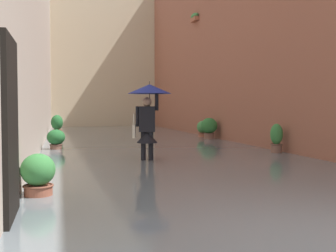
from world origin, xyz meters
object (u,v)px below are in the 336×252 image
(potted_plant_near_right, at_px, (56,140))
(potted_plant_near_left, at_px, (202,129))
(potted_plant_mid_left, at_px, (276,140))
(person_wading, at_px, (148,106))
(potted_plant_far_left, at_px, (209,128))
(potted_plant_mid_right, at_px, (38,177))
(potted_plant_far_right, at_px, (57,125))

(potted_plant_near_right, bearing_deg, potted_plant_near_left, -148.37)
(potted_plant_near_right, xyz_separation_m, potted_plant_near_left, (-5.89, -3.63, 0.03))
(potted_plant_near_left, height_order, potted_plant_mid_left, potted_plant_mid_left)
(person_wading, height_order, potted_plant_near_right, person_wading)
(potted_plant_near_right, bearing_deg, potted_plant_mid_left, 156.91)
(potted_plant_near_left, bearing_deg, potted_plant_mid_left, 90.35)
(potted_plant_far_left, xyz_separation_m, potted_plant_near_right, (5.81, 2.60, -0.15))
(person_wading, distance_m, potted_plant_far_left, 6.93)
(potted_plant_far_left, bearing_deg, potted_plant_mid_left, 91.27)
(potted_plant_mid_left, bearing_deg, potted_plant_mid_right, 34.54)
(person_wading, distance_m, potted_plant_near_right, 4.01)
(person_wading, bearing_deg, potted_plant_near_left, -118.54)
(potted_plant_far_right, bearing_deg, person_wading, 102.85)
(person_wading, height_order, potted_plant_mid_left, person_wading)
(potted_plant_near_left, bearing_deg, potted_plant_mid_right, 59.63)
(potted_plant_mid_left, height_order, potted_plant_far_right, potted_plant_far_right)
(potted_plant_far_left, relative_size, potted_plant_mid_left, 1.03)
(person_wading, xyz_separation_m, potted_plant_far_left, (-3.65, -5.83, -0.86))
(potted_plant_near_right, height_order, potted_plant_far_right, potted_plant_far_right)
(potted_plant_mid_left, xyz_separation_m, potted_plant_mid_right, (6.11, 4.20, -0.10))
(potted_plant_near_left, bearing_deg, potted_plant_near_right, 31.63)
(potted_plant_far_left, relative_size, potted_plant_mid_right, 1.31)
(potted_plant_far_left, xyz_separation_m, potted_plant_mid_right, (5.99, 9.33, -0.17))
(person_wading, bearing_deg, potted_plant_mid_right, 56.22)
(person_wading, height_order, potted_plant_far_left, person_wading)
(potted_plant_mid_left, distance_m, potted_plant_mid_right, 7.41)
(person_wading, distance_m, potted_plant_near_left, 7.87)
(potted_plant_far_left, height_order, potted_plant_near_right, potted_plant_far_left)
(potted_plant_near_right, bearing_deg, potted_plant_mid_right, 88.47)
(person_wading, relative_size, potted_plant_mid_left, 2.14)
(potted_plant_far_right, bearing_deg, potted_plant_near_left, 155.42)
(person_wading, xyz_separation_m, potted_plant_near_right, (2.16, -3.23, -1.00))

